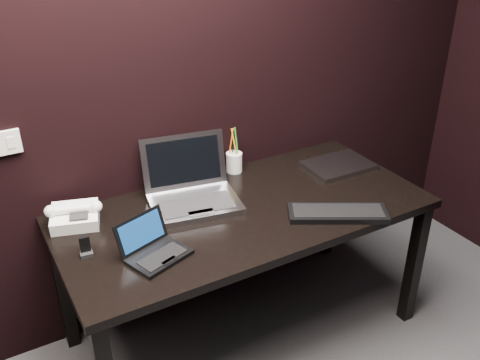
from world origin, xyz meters
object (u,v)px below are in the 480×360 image
desk (244,222)px  desk_phone (75,216)px  silver_laptop (192,192)px  pen_cup (234,161)px  ext_keyboard (338,213)px  closed_laptop (338,165)px  netbook (154,249)px  mobile_phone (86,248)px

desk → desk_phone: size_ratio=6.82×
silver_laptop → pen_cup: silver_laptop is taller
silver_laptop → ext_keyboard: size_ratio=1.01×
desk → closed_laptop: (0.64, 0.12, 0.09)m
desk_phone → pen_cup: size_ratio=1.03×
desk → closed_laptop: closed_laptop is taller
netbook → ext_keyboard: size_ratio=0.63×
closed_laptop → pen_cup: bearing=154.9°
silver_laptop → pen_cup: 0.37m
netbook → ext_keyboard: 0.84m
ext_keyboard → pen_cup: pen_cup is taller
desk → silver_laptop: silver_laptop is taller
netbook → closed_laptop: bearing=12.5°
pen_cup → mobile_phone: bearing=-158.3°
desk → ext_keyboard: (0.33, -0.26, 0.09)m
silver_laptop → closed_laptop: size_ratio=1.33×
desk → mobile_phone: (-0.73, 0.00, 0.11)m
ext_keyboard → closed_laptop: 0.49m
ext_keyboard → pen_cup: size_ratio=1.88×
netbook → silver_laptop: bearing=44.7°
netbook → pen_cup: size_ratio=1.19×
desk_phone → mobile_phone: (-0.02, -0.25, -0.01)m
ext_keyboard → pen_cup: (-0.19, 0.61, 0.04)m
netbook → desk_phone: 0.44m
netbook → mobile_phone: netbook is taller
desk_phone → mobile_phone: bearing=-95.4°
silver_laptop → pen_cup: (0.32, 0.18, 0.00)m
pen_cup → desk_phone: bearing=-173.2°
silver_laptop → ext_keyboard: silver_laptop is taller
netbook → silver_laptop: (0.31, 0.31, 0.02)m
silver_laptop → ext_keyboard: bearing=-40.5°
ext_keyboard → desk_phone: desk_phone is taller
desk → pen_cup: bearing=67.9°
desk → desk_phone: bearing=160.6°
closed_laptop → ext_keyboard: bearing=-129.1°
desk → netbook: 0.52m
closed_laptop → pen_cup: (-0.50, 0.23, 0.04)m
silver_laptop → netbook: bearing=-135.3°
pen_cup → netbook: bearing=-142.7°
mobile_phone → pen_cup: pen_cup is taller
netbook → closed_laptop: 1.16m
silver_laptop → desk: bearing=-43.9°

